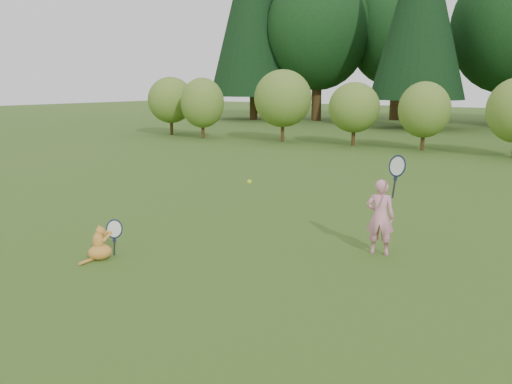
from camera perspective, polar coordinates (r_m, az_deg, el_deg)
The scene contains 5 objects.
ground at distance 8.41m, azimuth -4.32°, elevation -5.38°, with size 100.00×100.00×0.00m, color #2D4A14.
shrub_row at distance 19.88m, azimuth 20.70°, elevation 7.47°, with size 28.00×3.00×2.80m, color #4A7925, non-canonical shape.
child at distance 8.03m, azimuth 12.37°, elevation -2.29°, with size 0.62×0.40×1.58m.
cat at distance 8.00m, azimuth -15.32°, elevation -4.81°, with size 0.41×0.68×0.63m.
tennis_ball at distance 9.21m, azimuth -0.67°, elevation 1.02°, with size 0.08×0.08×0.08m.
Camera 1 is at (5.21, -6.16, 2.36)m, focal length 40.00 mm.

